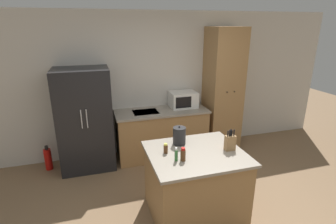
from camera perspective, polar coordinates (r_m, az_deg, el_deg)
name	(u,v)px	position (r m, az deg, el deg)	size (l,w,h in m)	color
wall_back	(156,84)	(4.93, -2.59, 6.11)	(7.20, 0.06, 2.60)	beige
refrigerator	(85,120)	(4.57, -17.60, -1.62)	(0.87, 0.70, 1.71)	black
back_counter	(162,133)	(4.88, -1.40, -4.56)	(1.67, 0.66, 0.89)	#9E7547
pantry_cabinet	(223,91)	(5.11, 11.81, 4.60)	(0.61, 0.61, 2.33)	#9E7547
kitchen_island	(195,183)	(3.47, 5.83, -15.14)	(1.16, 1.01, 0.88)	#9E7547
microwave	(183,99)	(4.90, 3.28, 2.75)	(0.49, 0.39, 0.29)	white
knife_block	(230,142)	(3.33, 13.36, -6.46)	(0.13, 0.08, 0.28)	#9E7547
spice_bottle_tall_dark	(166,149)	(3.19, -0.51, -7.98)	(0.05, 0.05, 0.12)	#563319
spice_bottle_short_red	(176,155)	(3.01, 1.80, -9.29)	(0.04, 0.04, 0.16)	#337033
spice_bottle_amber_oil	(183,155)	(3.02, 3.30, -9.25)	(0.06, 0.06, 0.16)	#563319
kettle	(179,136)	(3.40, 2.47, -5.18)	(0.17, 0.17, 0.25)	#232326
fire_extinguisher	(48,159)	(4.95, -24.63, -9.26)	(0.12, 0.12, 0.44)	red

